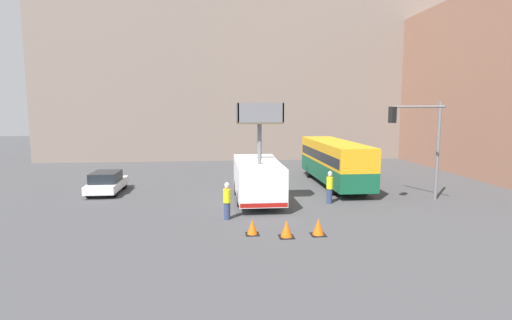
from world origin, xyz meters
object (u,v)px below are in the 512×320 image
city_bus (334,160)px  parked_car_curbside (107,182)px  traffic_cone_near_truck (252,227)px  traffic_cone_mid_road (287,229)px  road_worker_near_truck (227,201)px  utility_truck (258,177)px  road_worker_directing (330,187)px  traffic_light_pole (422,134)px  traffic_cone_far_side (318,227)px

city_bus → parked_car_curbside: city_bus is taller
traffic_cone_near_truck → traffic_cone_mid_road: 1.54m
road_worker_near_truck → traffic_cone_mid_road: 4.01m
utility_truck → road_worker_near_truck: 4.09m
road_worker_near_truck → road_worker_directing: size_ratio=0.99×
road_worker_near_truck → traffic_cone_mid_road: bearing=-48.0°
traffic_light_pole → traffic_cone_near_truck: bearing=-154.0°
utility_truck → traffic_cone_far_side: 6.90m
utility_truck → traffic_cone_mid_road: utility_truck is taller
utility_truck → road_worker_near_truck: size_ratio=3.33×
road_worker_near_truck → traffic_cone_far_side: road_worker_near_truck is taller
road_worker_near_truck → parked_car_curbside: size_ratio=0.45×
traffic_light_pole → road_worker_near_truck: 12.19m
city_bus → traffic_light_pole: size_ratio=1.78×
utility_truck → parked_car_curbside: 10.32m
utility_truck → city_bus: utility_truck is taller
traffic_cone_mid_road → traffic_cone_far_side: size_ratio=1.01×
traffic_light_pole → parked_car_curbside: (-19.23, 4.56, -3.35)m
parked_car_curbside → road_worker_near_truck: bearing=-42.5°
traffic_cone_far_side → road_worker_directing: bearing=69.3°
traffic_light_pole → road_worker_near_truck: traffic_light_pole is taller
traffic_light_pole → traffic_cone_mid_road: bearing=-148.1°
road_worker_near_truck → traffic_cone_near_truck: bearing=-64.7°
utility_truck → traffic_cone_near_truck: size_ratio=9.26×
utility_truck → road_worker_near_truck: (-1.93, -3.56, -0.57)m
city_bus → road_worker_near_truck: (-8.05, -8.37, -0.91)m
parked_car_curbside → traffic_light_pole: bearing=-13.3°
utility_truck → road_worker_near_truck: utility_truck is taller
city_bus → traffic_cone_mid_road: bearing=159.6°
traffic_cone_mid_road → traffic_light_pole: bearing=31.9°
city_bus → traffic_light_pole: 7.13m
utility_truck → parked_car_curbside: utility_truck is taller
traffic_light_pole → traffic_cone_near_truck: size_ratio=8.73×
traffic_light_pole → traffic_cone_near_truck: traffic_light_pole is taller
road_worker_directing → parked_car_curbside: bearing=122.1°
traffic_light_pole → utility_truck: bearing=173.9°
city_bus → traffic_cone_far_side: (-4.11, -11.31, -1.51)m
traffic_light_pole → road_worker_near_truck: size_ratio=3.14×
traffic_cone_far_side → parked_car_curbside: parked_car_curbside is taller
city_bus → traffic_cone_mid_road: 12.82m
city_bus → road_worker_directing: (-1.95, -5.58, -0.90)m
road_worker_near_truck → traffic_cone_far_side: 4.95m
utility_truck → traffic_cone_far_side: size_ratio=8.45×
road_worker_directing → traffic_cone_near_truck: 7.39m
traffic_cone_mid_road → parked_car_curbside: size_ratio=0.18×
road_worker_near_truck → traffic_cone_far_side: size_ratio=2.54×
traffic_cone_far_side → parked_car_curbside: 15.39m
traffic_cone_near_truck → parked_car_curbside: bearing=132.3°
parked_car_curbside → traffic_cone_near_truck: bearing=-47.7°
utility_truck → parked_car_curbside: bearing=159.9°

